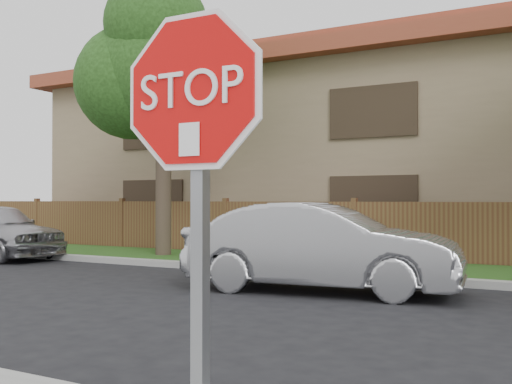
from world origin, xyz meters
The scene contains 5 objects.
far_curb centered at (0.00, 8.15, 0.07)m, with size 70.00×0.30×0.15m, color gray.
grass_strip centered at (0.00, 9.80, 0.06)m, with size 70.00×3.00×0.12m, color #1E4714.
tree_left centered at (-8.98, 9.57, 5.22)m, with size 4.80×3.90×7.78m.
stop_sign centered at (-0.23, -1.48, 1.83)m, with size 1.01×0.13×2.55m.
sedan_left centered at (-2.80, 6.25, 0.80)m, with size 1.70×4.87×1.60m, color #A3A4A8.
Camera 1 is at (1.32, -3.73, 1.66)m, focal length 42.00 mm.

